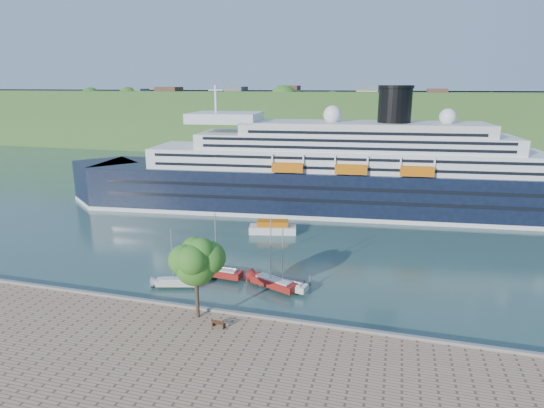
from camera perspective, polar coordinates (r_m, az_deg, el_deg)
The scene contains 12 objects.
ground at distance 56.92m, azimuth -10.23°, elevation -13.48°, with size 400.00×400.00×0.00m, color #2E524C.
far_hillside at distance 191.79m, azimuth 8.79°, elevation 10.22°, with size 400.00×50.00×24.00m, color #305723.
quay_coping at distance 56.23m, azimuth -10.38°, elevation -12.53°, with size 220.00×0.50×0.30m, color slate.
cruise_ship at distance 97.70m, azimuth 7.45°, elevation 6.79°, with size 118.78×17.30×26.67m, color black, non-canonical shape.
park_bench at distance 51.55m, azimuth -6.70°, elevation -14.59°, with size 1.64×0.67×1.05m, color #462614, non-canonical shape.
promenade_tree at distance 51.89m, azimuth -9.50°, elevation -8.75°, with size 6.27×6.27×10.38m, color #266219, non-canonical shape.
floating_pontoon at distance 66.32m, azimuth -4.37°, elevation -8.82°, with size 19.55×2.39×0.43m, color #67635B, non-canonical shape.
sailboat_white_near at distance 62.47m, azimuth -12.00°, elevation -6.92°, with size 6.15×1.71×7.95m, color silver, non-canonical shape.
sailboat_red at distance 60.24m, azimuth 0.24°, elevation -6.58°, with size 7.41×2.06×9.57m, color maroon, non-canonical shape.
sailboat_white_far at distance 60.08m, azimuth 1.74°, elevation -7.26°, with size 6.48×1.80×8.37m, color silver, non-canonical shape.
tender_launch at distance 84.12m, azimuth 0.09°, elevation -2.88°, with size 8.71×2.98×2.41m, color #CB620B, non-canonical shape.
sailboat_extra at distance 64.02m, azimuth -6.66°, elevation -5.50°, with size 7.18×2.00×9.28m, color maroon, non-canonical shape.
Camera 1 is at (22.62, -44.88, 26.73)m, focal length 30.00 mm.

